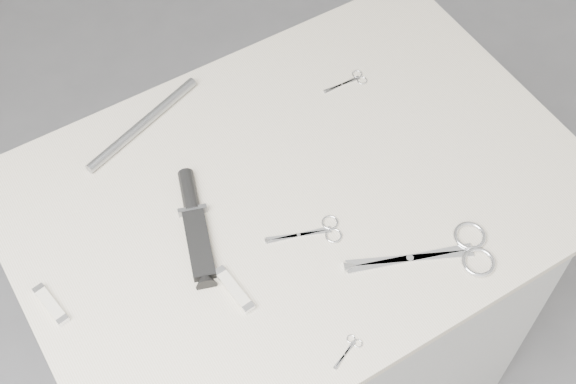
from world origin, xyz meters
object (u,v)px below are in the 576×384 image
embroidery_scissors_b (351,81)px  sheathed_knife (194,220)px  pocket_knife_b (234,289)px  embroidery_scissors_a (318,232)px  metal_rail (143,124)px  large_shears (451,252)px  pocket_knife_a (51,305)px  plinth (296,308)px  tiny_scissors (349,349)px

embroidery_scissors_b → sheathed_knife: (-0.41, -0.13, 0.01)m
sheathed_knife → pocket_knife_b: sheathed_knife is taller
embroidery_scissors_a → metal_rail: metal_rail is taller
pocket_knife_b → large_shears: bearing=-115.8°
embroidery_scissors_a → metal_rail: 0.39m
embroidery_scissors_a → pocket_knife_a: 0.45m
metal_rail → sheathed_knife: bearing=-94.1°
plinth → pocket_knife_b: size_ratio=9.57×
large_shears → embroidery_scissors_b: bearing=102.4°
pocket_knife_b → metal_rail: size_ratio=0.35×
plinth → large_shears: (0.15, -0.24, 0.47)m
large_shears → embroidery_scissors_a: bearing=160.4°
embroidery_scissors_a → metal_rail: (-0.15, 0.36, 0.01)m
embroidery_scissors_b → pocket_knife_b: bearing=-143.5°
pocket_knife_a → embroidery_scissors_a: bearing=-113.0°
sheathed_knife → metal_rail: size_ratio=0.80×
pocket_knife_b → plinth: bearing=-64.8°
sheathed_knife → large_shears: bearing=-110.8°
metal_rail → tiny_scissors: bearing=-82.1°
large_shears → pocket_knife_b: (-0.34, 0.13, 0.00)m
pocket_knife_a → metal_rail: bearing=-57.5°
pocket_knife_b → embroidery_scissors_b: bearing=-61.6°
metal_rail → pocket_knife_a: bearing=-138.2°
plinth → tiny_scissors: size_ratio=14.22×
embroidery_scissors_b → pocket_knife_a: bearing=-164.9°
large_shears → embroidery_scissors_a: large_shears is taller
large_shears → embroidery_scissors_b: 0.41m
large_shears → sheathed_knife: bearing=162.8°
sheathed_knife → tiny_scissors: bearing=-145.1°
tiny_scissors → sheathed_knife: size_ratio=0.29×
plinth → embroidery_scissors_b: embroidery_scissors_b is taller
tiny_scissors → metal_rail: metal_rail is taller
embroidery_scissors_a → embroidery_scissors_b: bearing=66.8°
plinth → embroidery_scissors_a: bearing=-101.1°
embroidery_scissors_b → pocket_knife_b: 0.50m
embroidery_scissors_a → pocket_knife_b: 0.18m
embroidery_scissors_a → embroidery_scissors_b: size_ratio=1.43×
sheathed_knife → pocket_knife_b: bearing=-163.9°
sheathed_knife → pocket_knife_a: size_ratio=2.56×
embroidery_scissors_b → pocket_knife_b: pocket_knife_b is taller
pocket_knife_b → metal_rail: metal_rail is taller
embroidery_scissors_b → pocket_knife_b: size_ratio=0.96×
pocket_knife_a → pocket_knife_b: bearing=-125.6°
embroidery_scissors_b → sheathed_knife: size_ratio=0.42×
large_shears → pocket_knife_b: pocket_knife_b is taller
embroidery_scissors_a → pocket_knife_b: size_ratio=1.38×
plinth → pocket_knife_a: (-0.46, 0.01, 0.48)m
embroidery_scissors_b → pocket_knife_b: (-0.42, -0.28, 0.00)m
tiny_scissors → pocket_knife_a: (-0.37, 0.31, 0.00)m
large_shears → metal_rail: metal_rail is taller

